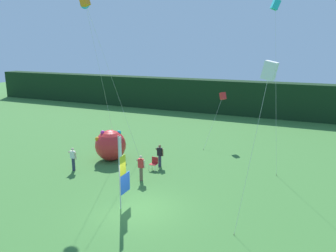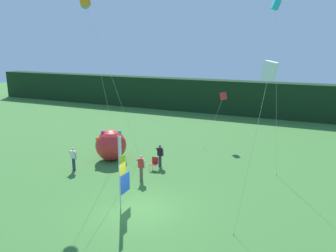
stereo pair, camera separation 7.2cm
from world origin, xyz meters
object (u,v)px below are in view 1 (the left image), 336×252
at_px(inflatable_balloon, 111,145).
at_px(kite_cyan_delta_0, 86,5).
at_px(banner_flag, 123,173).
at_px(kite_white_box_4, 270,71).
at_px(person_mid_field, 73,158).
at_px(kite_orange_box_1, 85,1).
at_px(person_near_banner, 160,155).
at_px(folding_chair, 154,163).
at_px(person_far_left, 141,167).
at_px(kite_red_box_2, 223,96).
at_px(kite_cyan_box_3, 276,6).

height_order(inflatable_balloon, kite_cyan_delta_0, kite_cyan_delta_0).
height_order(banner_flag, kite_white_box_4, kite_white_box_4).
bearing_deg(person_mid_field, banner_flag, -28.25).
height_order(inflatable_balloon, kite_orange_box_1, kite_orange_box_1).
height_order(banner_flag, inflatable_balloon, banner_flag).
bearing_deg(kite_orange_box_1, person_near_banner, 34.52).
height_order(person_near_banner, folding_chair, person_near_banner).
height_order(person_far_left, kite_cyan_delta_0, kite_cyan_delta_0).
relative_size(banner_flag, kite_white_box_4, 0.51).
height_order(banner_flag, kite_cyan_delta_0, kite_cyan_delta_0).
height_order(banner_flag, folding_chair, banner_flag).
bearing_deg(kite_red_box_2, kite_cyan_box_3, -49.00).
xyz_separation_m(inflatable_balloon, kite_cyan_box_3, (11.00, 2.99, 9.82)).
bearing_deg(kite_white_box_4, kite_orange_box_1, 166.60).
distance_m(person_mid_field, kite_cyan_delta_0, 10.52).
distance_m(person_far_left, kite_cyan_box_3, 13.47).
relative_size(folding_chair, kite_red_box_2, 0.19).
xyz_separation_m(person_near_banner, kite_cyan_delta_0, (-4.95, -1.16, 10.33)).
xyz_separation_m(person_mid_field, kite_red_box_2, (7.57, 11.21, 3.31)).
relative_size(person_mid_field, inflatable_balloon, 0.69).
distance_m(banner_flag, kite_cyan_delta_0, 12.14).
relative_size(person_mid_field, kite_cyan_delta_0, 0.14).
bearing_deg(person_far_left, person_near_banner, 90.71).
distance_m(inflatable_balloon, kite_red_box_2, 10.89).
bearing_deg(person_far_left, kite_cyan_delta_0, 160.73).
height_order(person_near_banner, person_far_left, person_far_left).
relative_size(person_mid_field, kite_white_box_4, 0.21).
bearing_deg(kite_white_box_4, person_far_left, 162.04).
bearing_deg(folding_chair, person_far_left, -86.74).
height_order(banner_flag, kite_cyan_box_3, kite_cyan_box_3).
bearing_deg(person_mid_field, kite_white_box_4, -9.74).
height_order(person_near_banner, kite_white_box_4, kite_white_box_4).
bearing_deg(person_near_banner, kite_white_box_4, -34.53).
height_order(kite_orange_box_1, kite_white_box_4, kite_orange_box_1).
distance_m(inflatable_balloon, kite_white_box_4, 14.47).
bearing_deg(person_mid_field, inflatable_balloon, 68.31).
distance_m(banner_flag, kite_red_box_2, 14.70).
xyz_separation_m(person_far_left, kite_white_box_4, (7.90, -2.56, 6.56)).
height_order(kite_orange_box_1, kite_red_box_2, kite_orange_box_1).
xyz_separation_m(person_mid_field, kite_cyan_box_3, (12.16, 5.92, 10.12)).
relative_size(kite_orange_box_1, kite_white_box_4, 1.47).
bearing_deg(kite_orange_box_1, kite_cyan_box_3, 26.31).
relative_size(folding_chair, kite_cyan_delta_0, 0.08).
height_order(person_mid_field, kite_cyan_box_3, kite_cyan_box_3).
height_order(person_far_left, inflatable_balloon, inflatable_balloon).
height_order(person_far_left, folding_chair, person_far_left).
bearing_deg(inflatable_balloon, kite_orange_box_1, -86.26).
height_order(banner_flag, person_near_banner, banner_flag).
bearing_deg(person_far_left, inflatable_balloon, 147.10).
distance_m(person_near_banner, person_mid_field, 6.09).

